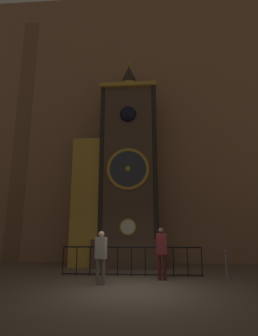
{
  "coord_description": "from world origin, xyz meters",
  "views": [
    {
      "loc": [
        0.46,
        -8.06,
        1.8
      ],
      "look_at": [
        -0.39,
        4.54,
        4.61
      ],
      "focal_mm": 28.0,
      "sensor_mm": 36.0,
      "label": 1
    }
  ],
  "objects_px": {
    "visitor_near": "(101,252)",
    "stanchion_post": "(226,269)",
    "visitor_far": "(161,248)",
    "clock_tower": "(121,175)"
  },
  "relations": [
    {
      "from": "visitor_far",
      "to": "clock_tower",
      "type": "bearing_deg",
      "value": 106.28
    },
    {
      "from": "visitor_near",
      "to": "visitor_far",
      "type": "xyz_separation_m",
      "value": [
        1.98,
        0.88,
        0.07
      ]
    },
    {
      "from": "clock_tower",
      "to": "visitor_far",
      "type": "relative_size",
      "value": 5.99
    },
    {
      "from": "visitor_far",
      "to": "stanchion_post",
      "type": "distance_m",
      "value": 2.54
    },
    {
      "from": "clock_tower",
      "to": "visitor_far",
      "type": "bearing_deg",
      "value": -59.96
    },
    {
      "from": "visitor_near",
      "to": "visitor_far",
      "type": "relative_size",
      "value": 0.94
    },
    {
      "from": "visitor_near",
      "to": "stanchion_post",
      "type": "distance_m",
      "value": 4.63
    },
    {
      "from": "visitor_far",
      "to": "stanchion_post",
      "type": "height_order",
      "value": "visitor_far"
    },
    {
      "from": "clock_tower",
      "to": "stanchion_post",
      "type": "distance_m",
      "value": 6.17
    },
    {
      "from": "visitor_far",
      "to": "stanchion_post",
      "type": "bearing_deg",
      "value": 1.73
    }
  ]
}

